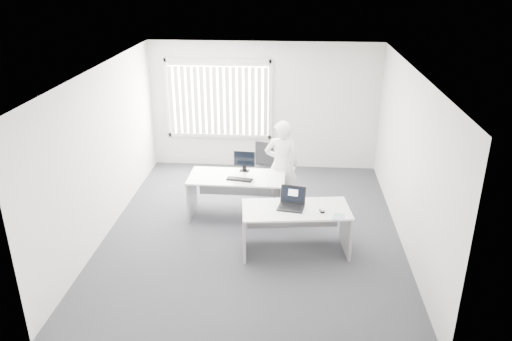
# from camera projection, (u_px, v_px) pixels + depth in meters

# --- Properties ---
(ground) EXTENTS (6.00, 6.00, 0.00)m
(ground) POSITION_uv_depth(u_px,v_px,m) (253.00, 230.00, 8.70)
(ground) COLOR #424248
(ground) RESTS_ON ground
(wall_back) EXTENTS (5.00, 0.02, 2.80)m
(wall_back) POSITION_uv_depth(u_px,v_px,m) (264.00, 106.00, 10.92)
(wall_back) COLOR silver
(wall_back) RESTS_ON ground
(wall_front) EXTENTS (5.00, 0.02, 2.80)m
(wall_front) POSITION_uv_depth(u_px,v_px,m) (231.00, 254.00, 5.40)
(wall_front) COLOR silver
(wall_front) RESTS_ON ground
(wall_left) EXTENTS (0.02, 6.00, 2.80)m
(wall_left) POSITION_uv_depth(u_px,v_px,m) (104.00, 151.00, 8.33)
(wall_left) COLOR silver
(wall_left) RESTS_ON ground
(wall_right) EXTENTS (0.02, 6.00, 2.80)m
(wall_right) POSITION_uv_depth(u_px,v_px,m) (408.00, 159.00, 7.99)
(wall_right) COLOR silver
(wall_right) RESTS_ON ground
(ceiling) EXTENTS (5.00, 6.00, 0.02)m
(ceiling) POSITION_uv_depth(u_px,v_px,m) (253.00, 70.00, 7.62)
(ceiling) COLOR white
(ceiling) RESTS_ON wall_back
(window) EXTENTS (2.32, 0.06, 1.76)m
(window) POSITION_uv_depth(u_px,v_px,m) (218.00, 99.00, 10.89)
(window) COLOR beige
(window) RESTS_ON wall_back
(blinds) EXTENTS (2.20, 0.10, 1.50)m
(blinds) POSITION_uv_depth(u_px,v_px,m) (218.00, 101.00, 10.85)
(blinds) COLOR silver
(blinds) RESTS_ON wall_back
(desk_near) EXTENTS (1.76, 0.98, 0.77)m
(desk_near) POSITION_uv_depth(u_px,v_px,m) (296.00, 221.00, 7.87)
(desk_near) COLOR white
(desk_near) RESTS_ON ground
(desk_far) EXTENTS (1.72, 0.83, 0.78)m
(desk_far) POSITION_uv_depth(u_px,v_px,m) (237.00, 187.00, 9.00)
(desk_far) COLOR white
(desk_far) RESTS_ON ground
(office_chair) EXTENTS (0.65, 0.65, 0.94)m
(office_chair) POSITION_uv_depth(u_px,v_px,m) (263.00, 174.00, 10.27)
(office_chair) COLOR black
(office_chair) RESTS_ON ground
(person) EXTENTS (0.63, 0.42, 1.72)m
(person) POSITION_uv_depth(u_px,v_px,m) (282.00, 165.00, 9.22)
(person) COLOR white
(person) RESTS_ON ground
(laptop) EXTENTS (0.46, 0.42, 0.31)m
(laptop) POSITION_uv_depth(u_px,v_px,m) (291.00, 200.00, 7.73)
(laptop) COLOR black
(laptop) RESTS_ON desk_near
(paper_sheet) EXTENTS (0.34, 0.31, 0.00)m
(paper_sheet) POSITION_uv_depth(u_px,v_px,m) (315.00, 210.00, 7.75)
(paper_sheet) COLOR white
(paper_sheet) RESTS_ON desk_near
(mouse) EXTENTS (0.08, 0.11, 0.04)m
(mouse) POSITION_uv_depth(u_px,v_px,m) (322.00, 211.00, 7.67)
(mouse) COLOR #BABABC
(mouse) RESTS_ON paper_sheet
(booklet) EXTENTS (0.20, 0.25, 0.01)m
(booklet) POSITION_uv_depth(u_px,v_px,m) (339.00, 217.00, 7.53)
(booklet) COLOR white
(booklet) RESTS_ON desk_near
(keyboard) EXTENTS (0.48, 0.24, 0.02)m
(keyboard) POSITION_uv_depth(u_px,v_px,m) (239.00, 179.00, 8.77)
(keyboard) COLOR black
(keyboard) RESTS_ON desk_far
(monitor) EXTENTS (0.40, 0.16, 0.39)m
(monitor) POSITION_uv_depth(u_px,v_px,m) (244.00, 161.00, 9.07)
(monitor) COLOR black
(monitor) RESTS_ON desk_far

